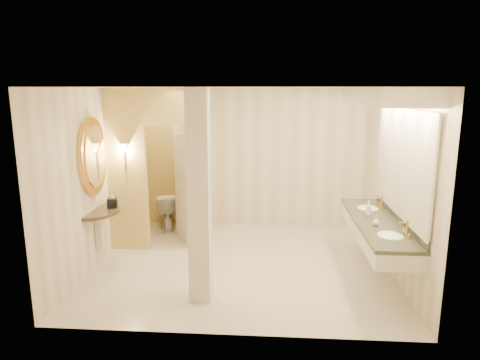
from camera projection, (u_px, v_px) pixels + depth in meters
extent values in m
plane|color=beige|center=(241.00, 263.00, 6.71)|extent=(4.50, 4.50, 0.00)
plane|color=silver|center=(242.00, 88.00, 6.15)|extent=(4.50, 4.50, 0.00)
cube|color=beige|center=(248.00, 158.00, 8.38)|extent=(4.50, 0.02, 2.70)
cube|color=beige|center=(229.00, 219.00, 4.48)|extent=(4.50, 0.02, 2.70)
cube|color=beige|center=(96.00, 177.00, 6.58)|extent=(0.02, 4.00, 2.70)
cube|color=beige|center=(394.00, 181.00, 6.27)|extent=(0.02, 4.00, 2.70)
cube|color=#DFC074|center=(202.00, 164.00, 7.70)|extent=(0.10, 1.50, 2.70)
cube|color=#DFC074|center=(127.00, 171.00, 7.05)|extent=(0.65, 0.10, 2.70)
cube|color=#DFC074|center=(168.00, 107.00, 6.78)|extent=(0.80, 0.10, 0.60)
cube|color=beige|center=(185.00, 185.00, 7.37)|extent=(0.50, 0.68, 2.10)
cylinder|color=gold|center=(125.00, 160.00, 6.94)|extent=(0.03, 0.03, 0.30)
cone|color=beige|center=(124.00, 148.00, 6.89)|extent=(0.14, 0.14, 0.14)
cube|color=beige|center=(377.00, 230.00, 6.03)|extent=(0.60, 2.34, 0.24)
cube|color=black|center=(378.00, 222.00, 6.01)|extent=(0.64, 2.38, 0.05)
cube|color=black|center=(399.00, 217.00, 5.98)|extent=(0.03, 2.34, 0.10)
ellipsoid|color=white|center=(390.00, 239.00, 5.39)|extent=(0.40, 0.44, 0.15)
cylinder|color=gold|center=(407.00, 229.00, 5.35)|extent=(0.03, 0.03, 0.22)
ellipsoid|color=white|center=(368.00, 211.00, 6.63)|extent=(0.40, 0.44, 0.15)
cylinder|color=gold|center=(381.00, 203.00, 6.59)|extent=(0.03, 0.03, 0.22)
cube|color=white|center=(403.00, 163.00, 5.81)|extent=(0.03, 2.34, 1.40)
cube|color=beige|center=(387.00, 96.00, 5.65)|extent=(0.75, 2.54, 0.22)
cylinder|color=black|center=(95.00, 211.00, 6.53)|extent=(0.90, 0.90, 0.05)
cube|color=beige|center=(99.00, 230.00, 6.59)|extent=(0.10, 0.10, 0.60)
cylinder|color=gold|center=(93.00, 156.00, 6.35)|extent=(0.07, 0.90, 0.90)
cylinder|color=white|center=(95.00, 156.00, 6.35)|extent=(0.02, 0.72, 0.72)
cube|color=beige|center=(199.00, 198.00, 5.31)|extent=(0.27, 0.27, 2.70)
cube|color=black|center=(112.00, 203.00, 6.65)|extent=(0.17, 0.17, 0.14)
imported|color=white|center=(166.00, 211.00, 8.30)|extent=(0.62, 0.80, 0.72)
imported|color=beige|center=(370.00, 210.00, 6.29)|extent=(0.06, 0.06, 0.13)
imported|color=silver|center=(376.00, 222.00, 5.75)|extent=(0.12, 0.12, 0.12)
imported|color=#C6B28C|center=(368.00, 208.00, 6.22)|extent=(0.10, 0.10, 0.21)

